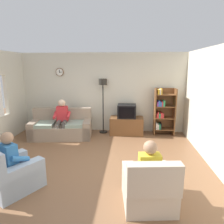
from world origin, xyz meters
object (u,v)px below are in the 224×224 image
at_px(floor_lamp, 103,91).
at_px(bookshelf, 163,111).
at_px(tv_stand, 126,126).
at_px(tv, 127,111).
at_px(person_in_left_armchair, 14,157).
at_px(person_in_right_armchair, 148,168).
at_px(couch, 61,128).
at_px(armchair_near_window, 11,175).
at_px(person_on_couch, 62,117).
at_px(armchair_near_bookshelf, 148,189).

bearing_deg(floor_lamp, bookshelf, -0.76).
distance_m(tv_stand, floor_lamp, 1.42).
relative_size(tv, person_in_left_armchair, 0.54).
bearing_deg(tv_stand, person_in_right_armchair, -83.28).
relative_size(couch, tv, 3.33).
height_order(tv, armchair_near_window, tv).
distance_m(couch, tv_stand, 2.15).
distance_m(armchair_near_window, person_in_left_armchair, 0.33).
bearing_deg(person_on_couch, person_in_right_armchair, -49.75).
distance_m(person_on_couch, person_in_right_armchair, 3.75).
bearing_deg(armchair_near_bookshelf, tv_stand, 96.72).
bearing_deg(person_on_couch, floor_lamp, 29.85).
height_order(armchair_near_bookshelf, person_in_right_armchair, person_in_right_armchair).
distance_m(armchair_near_window, person_on_couch, 2.78).
relative_size(bookshelf, person_in_left_armchair, 1.38).
bearing_deg(floor_lamp, tv, -8.73).
bearing_deg(bookshelf, tv_stand, -176.52).
xyz_separation_m(bookshelf, armchair_near_bookshelf, (-0.78, -3.62, -0.50)).
bearing_deg(person_in_right_armchair, person_in_left_armchair, 175.45).
relative_size(armchair_near_window, person_in_right_armchair, 1.04).
height_order(armchair_near_bookshelf, person_in_left_armchair, person_in_left_armchair).
bearing_deg(couch, armchair_near_bookshelf, -50.63).
distance_m(floor_lamp, person_in_left_armchair, 3.68).
relative_size(armchair_near_window, person_on_couch, 0.94).
bearing_deg(tv_stand, armchair_near_bookshelf, -83.28).
height_order(tv, person_in_left_armchair, person_in_left_armchair).
bearing_deg(couch, person_in_right_armchair, -49.92).
relative_size(bookshelf, armchair_near_window, 1.33).
distance_m(couch, person_on_couch, 0.41).
bearing_deg(bookshelf, couch, -170.33).
xyz_separation_m(tv_stand, person_in_left_armchair, (-2.02, -3.27, 0.32)).
bearing_deg(person_in_right_armchair, tv, 96.77).
distance_m(bookshelf, person_in_right_armchair, 3.62).
relative_size(tv, bookshelf, 0.39).
height_order(bookshelf, floor_lamp, floor_lamp).
bearing_deg(floor_lamp, armchair_near_window, -110.16).
bearing_deg(tv, tv_stand, 90.00).
distance_m(couch, armchair_near_window, 2.85).
distance_m(couch, tv, 2.20).
distance_m(armchair_near_bookshelf, person_in_left_armchair, 2.47).
xyz_separation_m(tv_stand, tv, (0.00, -0.02, 0.51)).
xyz_separation_m(tv, armchair_near_bookshelf, (0.42, -3.52, -0.51)).
relative_size(floor_lamp, armchair_near_bookshelf, 1.91).
relative_size(couch, floor_lamp, 1.08).
height_order(bookshelf, person_on_couch, bookshelf).
distance_m(couch, person_in_right_armchair, 3.89).
height_order(couch, armchair_near_window, same).
xyz_separation_m(couch, tv, (2.09, 0.46, 0.49)).
xyz_separation_m(tv_stand, floor_lamp, (-0.80, 0.10, 1.16)).
height_order(armchair_near_window, person_in_left_armchair, person_in_left_armchair).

